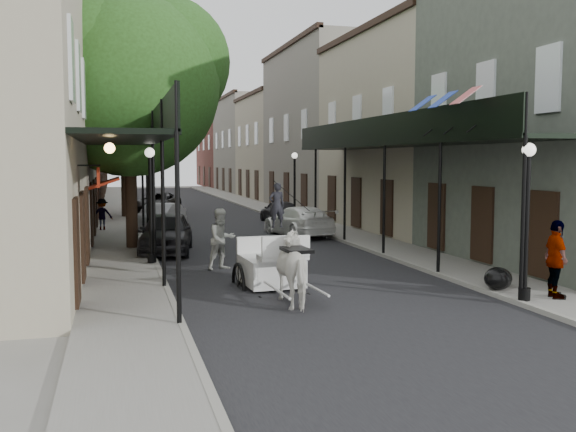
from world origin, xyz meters
TOP-DOWN VIEW (x-y plane):
  - ground at (0.00, 0.00)m, footprint 140.00×140.00m
  - road at (0.00, 20.00)m, footprint 8.00×90.00m
  - sidewalk_left at (-5.00, 20.00)m, footprint 2.20×90.00m
  - sidewalk_right at (5.00, 20.00)m, footprint 2.20×90.00m
  - building_row_left at (-8.60, 30.00)m, footprint 5.00×80.00m
  - building_row_right at (8.60, 30.00)m, footprint 5.00×80.00m
  - gallery_left at (-4.79, 6.98)m, footprint 2.20×18.05m
  - gallery_right at (4.79, 6.98)m, footprint 2.20×18.05m
  - tree_near at (-4.20, 10.18)m, footprint 7.31×6.80m
  - tree_far at (-4.25, 24.18)m, footprint 6.45×6.00m
  - lamppost_right_near at (4.10, -2.00)m, footprint 0.32×0.32m
  - lamppost_left at (-4.10, 6.00)m, footprint 0.32×0.32m
  - lamppost_right_far at (4.10, 18.00)m, footprint 0.32×0.32m
  - horse at (-1.06, -0.52)m, footprint 1.02×2.07m
  - carriage at (-1.18, 2.16)m, footprint 1.86×2.60m
  - pedestrian_walking at (-2.00, 4.81)m, footprint 1.14×1.02m
  - pedestrian_sidewalk_left at (-5.80, 16.68)m, footprint 0.96×0.56m
  - pedestrian_sidewalk_right at (4.95, -2.00)m, footprint 0.75×1.19m
  - car_left_near at (-3.39, 9.00)m, footprint 2.47×4.70m
  - car_left_mid at (-3.10, 16.74)m, footprint 2.94×4.21m
  - car_left_far at (-2.60, 26.98)m, footprint 3.75×5.41m
  - car_right_near at (2.82, 12.79)m, footprint 2.58×4.88m
  - car_right_far at (3.53, 19.00)m, footprint 1.62×3.77m
  - trash_bags at (4.32, -0.59)m, footprint 0.95×1.10m

SIDE VIEW (x-z plane):
  - ground at x=0.00m, z-range 0.00..0.00m
  - road at x=0.00m, z-range 0.00..0.01m
  - sidewalk_left at x=-5.00m, z-range 0.00..0.12m
  - sidewalk_right at x=5.00m, z-range 0.00..0.12m
  - trash_bags at x=4.32m, z-range 0.10..0.69m
  - car_right_far at x=3.53m, z-range 0.00..1.27m
  - car_left_mid at x=-3.10m, z-range 0.00..1.31m
  - car_right_near at x=2.82m, z-range 0.00..1.35m
  - car_left_far at x=-2.60m, z-range 0.00..1.37m
  - car_left_near at x=-3.39m, z-range 0.00..1.52m
  - horse at x=-1.06m, z-range 0.00..1.72m
  - pedestrian_sidewalk_left at x=-5.80m, z-range 0.12..1.60m
  - pedestrian_walking at x=-2.00m, z-range 0.00..1.92m
  - pedestrian_sidewalk_right at x=4.95m, z-range 0.12..2.01m
  - carriage at x=-1.18m, z-range -0.32..2.55m
  - lamppost_right_near at x=4.10m, z-range 0.19..3.90m
  - lamppost_left at x=-4.10m, z-range 0.19..3.90m
  - lamppost_right_far at x=4.10m, z-range 0.19..3.90m
  - gallery_left at x=-4.79m, z-range 1.61..6.49m
  - gallery_right at x=4.79m, z-range 1.61..6.49m
  - building_row_left at x=-8.60m, z-range 0.00..10.50m
  - building_row_right at x=8.60m, z-range 0.00..10.50m
  - tree_far at x=-4.25m, z-range 1.53..10.14m
  - tree_near at x=-4.20m, z-range 1.67..11.30m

